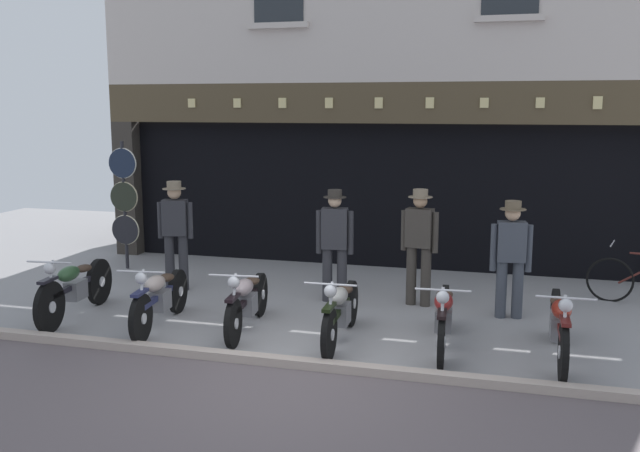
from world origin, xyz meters
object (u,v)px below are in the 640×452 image
at_px(salesman_left, 176,230).
at_px(tyre_sign_pole, 124,198).
at_px(motorcycle_center, 340,310).
at_px(assistant_far_right, 511,254).
at_px(motorcycle_right, 560,324).
at_px(advert_board_far, 600,184).
at_px(motorcycle_center_left, 247,300).
at_px(motorcycle_left, 160,297).
at_px(motorcycle_far_left, 75,287).
at_px(motorcycle_center_right, 444,316).
at_px(salesman_right, 419,241).
at_px(advert_board_near, 539,179).
at_px(shopkeeper_center, 335,240).

bearing_deg(salesman_left, tyre_sign_pole, -48.09).
height_order(motorcycle_center, assistant_far_right, assistant_far_right).
distance_m(motorcycle_right, tyre_sign_pole, 7.84).
bearing_deg(advert_board_far, salesman_left, -158.27).
xyz_separation_m(motorcycle_center_left, motorcycle_right, (3.86, -0.05, 0.02)).
height_order(motorcycle_left, motorcycle_center, motorcycle_left).
relative_size(motorcycle_far_left, advert_board_far, 2.24).
height_order(motorcycle_center_left, motorcycle_center_right, motorcycle_center_right).
bearing_deg(salesman_right, motorcycle_right, 144.90).
bearing_deg(advert_board_near, motorcycle_left, -137.82).
bearing_deg(salesman_right, shopkeeper_center, 15.15).
relative_size(motorcycle_right, salesman_left, 1.19).
bearing_deg(tyre_sign_pole, shopkeeper_center, -14.93).
height_order(assistant_far_right, tyre_sign_pole, tyre_sign_pole).
height_order(motorcycle_far_left, advert_board_near, advert_board_near).
distance_m(motorcycle_center, salesman_left, 3.62).
relative_size(motorcycle_left, salesman_right, 1.13).
relative_size(salesman_right, advert_board_near, 1.90).
relative_size(motorcycle_center_left, motorcycle_center_right, 0.99).
bearing_deg(assistant_far_right, advert_board_near, -106.02).
height_order(motorcycle_center_left, motorcycle_center, same).
height_order(motorcycle_left, salesman_right, salesman_right).
relative_size(motorcycle_center_left, salesman_left, 1.12).
bearing_deg(shopkeeper_center, motorcycle_center_right, 129.73).
relative_size(motorcycle_right, advert_board_far, 2.28).
relative_size(motorcycle_right, shopkeeper_center, 1.23).
xyz_separation_m(motorcycle_far_left, motorcycle_center_left, (2.51, 0.07, -0.02)).
xyz_separation_m(motorcycle_left, advert_board_near, (4.86, 4.40, 1.25)).
bearing_deg(motorcycle_center, motorcycle_center_left, -6.86).
bearing_deg(tyre_sign_pole, motorcycle_far_left, -72.68).
bearing_deg(salesman_right, advert_board_far, -127.88).
xyz_separation_m(motorcycle_center, advert_board_far, (3.38, 4.35, 1.20)).
xyz_separation_m(advert_board_near, advert_board_far, (0.97, 0.00, -0.06)).
bearing_deg(motorcycle_left, assistant_far_right, -166.27).
bearing_deg(advert_board_near, salesman_left, -154.88).
relative_size(motorcycle_left, assistant_far_right, 1.19).
bearing_deg(motorcycle_right, shopkeeper_center, -29.80).
relative_size(motorcycle_left, shopkeeper_center, 1.15).
distance_m(motorcycle_far_left, salesman_left, 1.94).
bearing_deg(motorcycle_center, shopkeeper_center, -75.55).
xyz_separation_m(motorcycle_far_left, motorcycle_center, (3.79, -0.04, -0.02)).
xyz_separation_m(motorcycle_center_left, tyre_sign_pole, (-3.40, 2.79, 0.87)).
relative_size(motorcycle_left, tyre_sign_pole, 0.85).
bearing_deg(assistant_far_right, motorcycle_center_left, 17.18).
bearing_deg(motorcycle_center_right, advert_board_near, -108.85).
distance_m(motorcycle_left, salesman_left, 2.01).
distance_m(motorcycle_center, motorcycle_center_right, 1.26).
bearing_deg(salesman_left, salesman_right, 170.04).
bearing_deg(salesman_left, advert_board_far, -170.43).
distance_m(motorcycle_center, tyre_sign_pole, 5.58).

